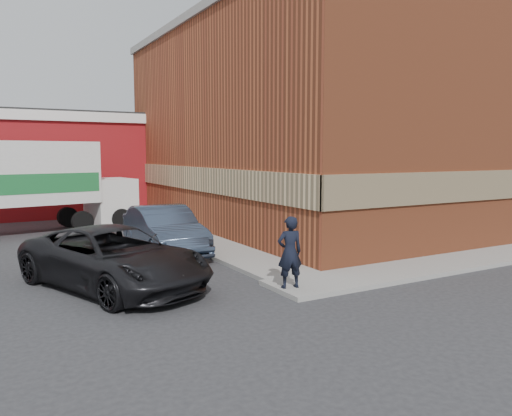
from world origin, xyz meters
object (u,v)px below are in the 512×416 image
sedan (164,230)px  suv_a (114,258)px  box_truck (39,180)px  brick_building (327,127)px  man (290,252)px

sedan → suv_a: size_ratio=0.88×
box_truck → suv_a: bearing=-95.6°
brick_building → sedan: size_ratio=3.74×
sedan → suv_a: bearing=-123.9°
suv_a → box_truck: 10.63m
brick_building → man: bearing=-131.0°
brick_building → box_truck: (-12.91, 3.03, -2.45)m
brick_building → box_truck: brick_building is taller
man → brick_building: bearing=-121.4°
brick_building → sedan: (-9.77, -3.90, -3.88)m
man → suv_a: size_ratio=0.32×
man → box_truck: size_ratio=0.22×
man → box_truck: 13.74m
brick_building → man: brick_building is taller
sedan → box_truck: (-3.13, 6.94, 1.43)m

